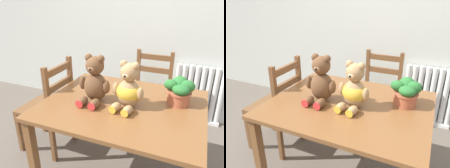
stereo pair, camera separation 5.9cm
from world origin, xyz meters
TOP-DOWN VIEW (x-y plane):
  - wall_back at (0.00, 1.80)m, footprint 8.00×0.04m
  - radiator at (0.54, 1.73)m, footprint 0.59×0.10m
  - dining_table at (0.00, 0.49)m, footprint 1.21×0.98m
  - wooden_chair_behind at (0.03, 1.32)m, footprint 0.42×0.41m
  - wooden_chair_side at (-0.83, 0.61)m, footprint 0.45×0.41m
  - teddy_bear_left at (-0.22, 0.44)m, footprint 0.26×0.25m
  - teddy_bear_right at (0.05, 0.45)m, footprint 0.25×0.27m
  - potted_plant at (0.39, 0.64)m, footprint 0.22×0.21m

SIDE VIEW (x-z plane):
  - radiator at x=0.54m, z-range -0.03..0.70m
  - wooden_chair_behind at x=0.03m, z-range -0.02..0.92m
  - wooden_chair_side at x=-0.83m, z-range -0.01..0.95m
  - dining_table at x=0.00m, z-range 0.27..1.02m
  - potted_plant at x=0.39m, z-range 0.75..0.96m
  - teddy_bear_right at x=0.05m, z-range 0.71..1.06m
  - teddy_bear_left at x=-0.22m, z-range 0.72..1.09m
  - wall_back at x=0.00m, z-range 0.00..2.60m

